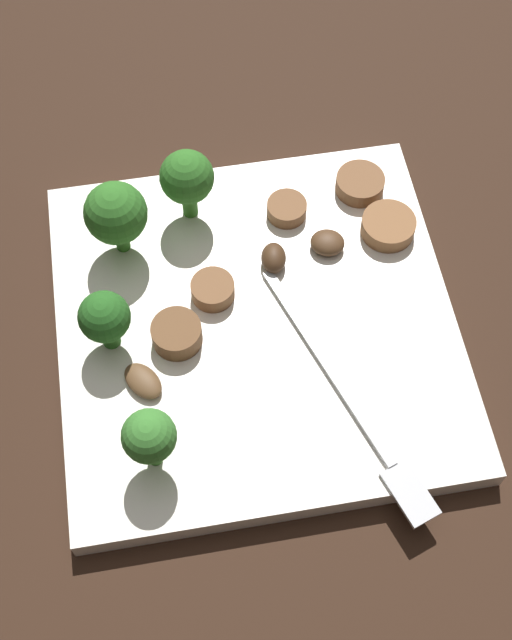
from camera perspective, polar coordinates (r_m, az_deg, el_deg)
The scene contains 15 objects.
ground_plane at distance 0.54m, azimuth -0.00°, elevation -0.85°, with size 1.40×1.40×0.00m, color black.
plate at distance 0.53m, azimuth -0.00°, elevation -0.43°, with size 0.24×0.24×0.02m, color white.
fork at distance 0.50m, azimuth 6.61°, elevation -5.83°, with size 0.17×0.07×0.00m.
broccoli_floret_0 at distance 0.53m, azimuth -9.39°, elevation 7.05°, with size 0.04×0.04×0.06m.
broccoli_floret_1 at distance 0.46m, azimuth -7.18°, elevation -7.81°, with size 0.03×0.03×0.05m.
broccoli_floret_2 at distance 0.54m, azimuth -4.66°, elevation 9.45°, with size 0.03×0.03×0.05m.
broccoli_floret_3 at distance 0.50m, azimuth -10.14°, elevation 0.34°, with size 0.03×0.03×0.05m.
sausage_slice_0 at distance 0.56m, azimuth 2.08°, elevation 7.46°, with size 0.03×0.03×0.01m, color brown.
sausage_slice_1 at distance 0.53m, azimuth -2.92°, elevation 2.04°, with size 0.03×0.03×0.01m, color brown.
sausage_slice_2 at distance 0.51m, azimuth -5.34°, elevation -0.93°, with size 0.03×0.03×0.01m, color brown.
sausage_slice_3 at distance 0.58m, azimuth 6.99°, elevation 9.07°, with size 0.03×0.03×0.01m, color brown.
sausage_slice_4 at distance 0.56m, azimuth 8.87°, elevation 6.24°, with size 0.03×0.03×0.01m, color brown.
mushroom_1 at distance 0.54m, azimuth 1.19°, elevation 4.19°, with size 0.02×0.02×0.01m, color #422B19.
mushroom_2 at distance 0.55m, azimuth 4.82°, elevation 5.20°, with size 0.02×0.02×0.01m, color #4C331E.
mushroom_3 at distance 0.50m, azimuth -7.59°, elevation -4.08°, with size 0.03×0.02×0.01m, color brown.
Camera 1 is at (0.25, -0.04, 0.47)m, focal length 47.67 mm.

